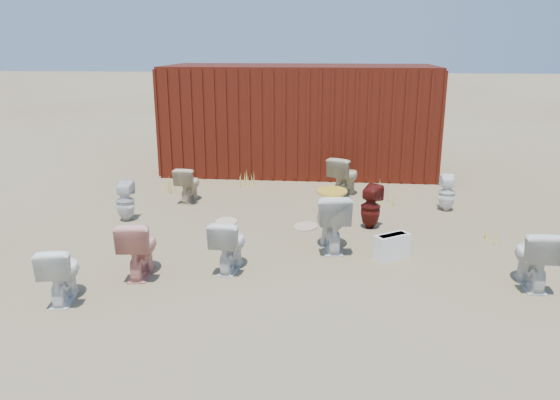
# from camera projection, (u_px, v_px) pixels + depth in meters

# --- Properties ---
(ground) EXTENTS (100.00, 100.00, 0.00)m
(ground) POSITION_uv_depth(u_px,v_px,m) (276.00, 247.00, 7.97)
(ground) COLOR brown
(ground) RESTS_ON ground
(shipping_container) EXTENTS (6.00, 2.40, 2.40)m
(shipping_container) POSITION_uv_depth(u_px,v_px,m) (300.00, 118.00, 12.61)
(shipping_container) COLOR #44150B
(shipping_container) RESTS_ON ground
(toilet_front_a) EXTENTS (0.51, 0.73, 0.68)m
(toilet_front_a) POSITION_uv_depth(u_px,v_px,m) (61.00, 272.00, 6.25)
(toilet_front_a) COLOR white
(toilet_front_a) RESTS_ON ground
(toilet_front_pink) EXTENTS (0.49, 0.77, 0.75)m
(toilet_front_pink) POSITION_uv_depth(u_px,v_px,m) (139.00, 247.00, 6.94)
(toilet_front_pink) COLOR #E59384
(toilet_front_pink) RESTS_ON ground
(toilet_front_c) EXTENTS (0.46, 0.72, 0.70)m
(toilet_front_c) POSITION_uv_depth(u_px,v_px,m) (229.00, 244.00, 7.12)
(toilet_front_c) COLOR silver
(toilet_front_c) RESTS_ON ground
(toilet_front_maroon) EXTENTS (0.43, 0.44, 0.70)m
(toilet_front_maroon) POSITION_uv_depth(u_px,v_px,m) (371.00, 207.00, 8.73)
(toilet_front_maroon) COLOR #54120E
(toilet_front_maroon) RESTS_ON ground
(toilet_front_e) EXTENTS (0.42, 0.73, 0.75)m
(toilet_front_e) POSITION_uv_depth(u_px,v_px,m) (533.00, 257.00, 6.62)
(toilet_front_e) COLOR silver
(toilet_front_e) RESTS_ON ground
(toilet_back_a) EXTENTS (0.34, 0.34, 0.67)m
(toilet_back_a) POSITION_uv_depth(u_px,v_px,m) (125.00, 201.00, 9.10)
(toilet_back_a) COLOR silver
(toilet_back_a) RESTS_ON ground
(toilet_back_beige_left) EXTENTS (0.42, 0.68, 0.67)m
(toilet_back_beige_left) POSITION_uv_depth(u_px,v_px,m) (188.00, 184.00, 10.22)
(toilet_back_beige_left) COLOR beige
(toilet_back_beige_left) RESTS_ON ground
(toilet_back_beige_right) EXTENTS (0.73, 0.88, 0.78)m
(toilet_back_beige_right) POSITION_uv_depth(u_px,v_px,m) (344.00, 176.00, 10.58)
(toilet_back_beige_right) COLOR #BEB08B
(toilet_back_beige_right) RESTS_ON ground
(toilet_back_yellowlid) EXTENTS (0.60, 0.90, 0.85)m
(toilet_back_yellowlid) POSITION_uv_depth(u_px,v_px,m) (331.00, 221.00, 7.81)
(toilet_back_yellowlid) COLOR silver
(toilet_back_yellowlid) RESTS_ON ground
(toilet_back_e) EXTENTS (0.31, 0.32, 0.65)m
(toilet_back_e) POSITION_uv_depth(u_px,v_px,m) (447.00, 193.00, 9.65)
(toilet_back_e) COLOR white
(toilet_back_e) RESTS_ON ground
(yellow_lid) EXTENTS (0.43, 0.54, 0.02)m
(yellow_lid) POSITION_uv_depth(u_px,v_px,m) (332.00, 191.00, 7.69)
(yellow_lid) COLOR gold
(yellow_lid) RESTS_ON toilet_back_yellowlid
(loose_tank) EXTENTS (0.53, 0.45, 0.35)m
(loose_tank) POSITION_uv_depth(u_px,v_px,m) (392.00, 247.00, 7.51)
(loose_tank) COLOR white
(loose_tank) RESTS_ON ground
(loose_lid_near) EXTENTS (0.51, 0.58, 0.02)m
(loose_lid_near) POSITION_uv_depth(u_px,v_px,m) (305.00, 226.00, 8.84)
(loose_lid_near) COLOR tan
(loose_lid_near) RESTS_ON ground
(loose_lid_far) EXTENTS (0.43, 0.52, 0.02)m
(loose_lid_far) POSITION_uv_depth(u_px,v_px,m) (226.00, 222.00, 9.08)
(loose_lid_far) COLOR beige
(loose_lid_far) RESTS_ON ground
(weed_clump_a) EXTENTS (0.36, 0.36, 0.34)m
(weed_clump_a) POSITION_uv_depth(u_px,v_px,m) (171.00, 184.00, 10.90)
(weed_clump_a) COLOR #C9C450
(weed_clump_a) RESTS_ON ground
(weed_clump_b) EXTENTS (0.32, 0.32, 0.30)m
(weed_clump_b) POSITION_uv_depth(u_px,v_px,m) (330.00, 191.00, 10.42)
(weed_clump_b) COLOR #C9C450
(weed_clump_b) RESTS_ON ground
(weed_clump_c) EXTENTS (0.36, 0.36, 0.31)m
(weed_clump_c) POSITION_uv_depth(u_px,v_px,m) (385.00, 197.00, 10.05)
(weed_clump_c) COLOR #C9C450
(weed_clump_c) RESTS_ON ground
(weed_clump_d) EXTENTS (0.30, 0.30, 0.28)m
(weed_clump_d) POSITION_uv_depth(u_px,v_px,m) (247.00, 179.00, 11.37)
(weed_clump_d) COLOR #C9C450
(weed_clump_d) RESTS_ON ground
(weed_clump_e) EXTENTS (0.34, 0.34, 0.27)m
(weed_clump_e) POSITION_uv_depth(u_px,v_px,m) (382.00, 186.00, 10.86)
(weed_clump_e) COLOR #C9C450
(weed_clump_e) RESTS_ON ground
(weed_clump_f) EXTENTS (0.28, 0.28, 0.20)m
(weed_clump_f) POSITION_uv_depth(u_px,v_px,m) (497.00, 235.00, 8.17)
(weed_clump_f) COLOR #C9C450
(weed_clump_f) RESTS_ON ground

